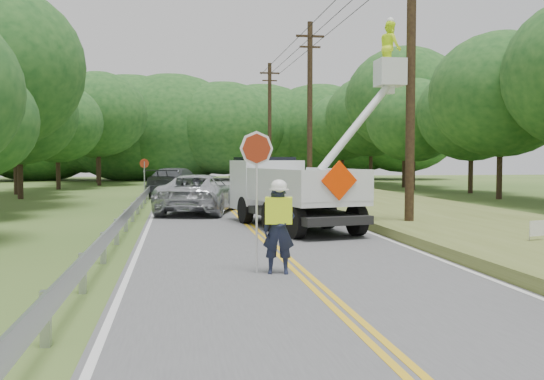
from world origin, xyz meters
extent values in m
plane|color=#355820|center=(0.00, 0.00, 0.00)|extent=(140.00, 140.00, 0.00)
cube|color=#525254|center=(0.00, 14.00, 0.01)|extent=(7.20, 96.00, 0.02)
cube|color=gold|center=(-0.10, 14.00, 0.02)|extent=(0.12, 96.00, 0.00)
cube|color=gold|center=(0.10, 14.00, 0.02)|extent=(0.12, 96.00, 0.00)
cube|color=silver|center=(-3.45, 14.00, 0.02)|extent=(0.12, 96.00, 0.00)
cube|color=silver|center=(3.45, 14.00, 0.02)|extent=(0.12, 96.00, 0.00)
cube|color=#A0A4A8|center=(-4.10, -2.00, 0.35)|extent=(0.12, 0.14, 0.70)
cube|color=#A0A4A8|center=(-4.10, 1.00, 0.35)|extent=(0.12, 0.14, 0.70)
cube|color=#A0A4A8|center=(-4.10, 4.00, 0.35)|extent=(0.12, 0.14, 0.70)
cube|color=#A0A4A8|center=(-4.10, 7.00, 0.35)|extent=(0.12, 0.14, 0.70)
cube|color=#A0A4A8|center=(-4.10, 10.00, 0.35)|extent=(0.12, 0.14, 0.70)
cube|color=#A0A4A8|center=(-4.10, 13.00, 0.35)|extent=(0.12, 0.14, 0.70)
cube|color=#A0A4A8|center=(-4.10, 16.00, 0.35)|extent=(0.12, 0.14, 0.70)
cube|color=#A0A4A8|center=(-4.10, 19.00, 0.35)|extent=(0.12, 0.14, 0.70)
cube|color=#A0A4A8|center=(-4.10, 22.00, 0.35)|extent=(0.12, 0.14, 0.70)
cube|color=#A0A4A8|center=(-4.10, 25.00, 0.35)|extent=(0.12, 0.14, 0.70)
cube|color=#A0A4A8|center=(-4.10, 28.00, 0.35)|extent=(0.12, 0.14, 0.70)
cube|color=#A0A4A8|center=(-4.10, 31.00, 0.35)|extent=(0.12, 0.14, 0.70)
cube|color=#A0A4A8|center=(-4.10, 34.00, 0.35)|extent=(0.12, 0.14, 0.70)
cube|color=#A0A4A8|center=(-4.10, 37.00, 0.35)|extent=(0.12, 0.14, 0.70)
cube|color=#A0A4A8|center=(-4.00, 15.00, 0.60)|extent=(0.05, 48.00, 0.34)
cylinder|color=black|center=(5.00, 9.00, 5.00)|extent=(0.30, 0.30, 10.00)
cylinder|color=black|center=(5.00, 24.00, 5.00)|extent=(0.30, 0.30, 10.00)
cube|color=black|center=(5.00, 24.00, 9.20)|extent=(1.60, 0.12, 0.12)
cube|color=black|center=(5.00, 24.00, 8.60)|extent=(1.20, 0.10, 0.10)
cylinder|color=black|center=(5.00, 39.00, 5.00)|extent=(0.30, 0.30, 10.00)
cube|color=black|center=(5.00, 39.00, 9.20)|extent=(1.60, 0.12, 0.12)
cube|color=black|center=(5.00, 39.00, 8.60)|extent=(1.20, 0.10, 0.10)
cylinder|color=black|center=(4.30, 17.50, 9.10)|extent=(0.03, 43.00, 0.03)
cylinder|color=black|center=(5.00, 17.50, 9.10)|extent=(0.03, 43.00, 0.03)
cylinder|color=black|center=(5.70, 17.50, 9.10)|extent=(0.03, 43.00, 0.03)
cube|color=#596529|center=(7.10, 14.00, 0.15)|extent=(7.00, 96.00, 0.30)
cylinder|color=#332319|center=(-11.32, 26.70, 1.42)|extent=(0.32, 0.32, 2.84)
ellipsoid|color=#18441B|center=(-11.32, 26.70, 4.89)|extent=(6.62, 6.62, 5.83)
cylinder|color=#332319|center=(-12.70, 31.42, 1.45)|extent=(0.32, 0.32, 2.89)
ellipsoid|color=#18441B|center=(-12.70, 31.42, 4.98)|extent=(6.75, 6.75, 5.94)
cylinder|color=#332319|center=(-11.24, 37.55, 1.44)|extent=(0.32, 0.32, 2.88)
ellipsoid|color=#18441B|center=(-11.24, 37.55, 4.96)|extent=(6.73, 6.73, 5.92)
cylinder|color=#332319|center=(-9.03, 43.74, 1.76)|extent=(0.32, 0.32, 3.53)
ellipsoid|color=#18441B|center=(-9.03, 43.74, 6.07)|extent=(8.23, 8.23, 7.24)
cylinder|color=#332319|center=(-9.91, 49.98, 1.69)|extent=(0.32, 0.32, 3.38)
ellipsoid|color=#18441B|center=(-9.91, 49.98, 5.82)|extent=(7.88, 7.88, 6.94)
cylinder|color=#332319|center=(15.68, 22.33, 1.72)|extent=(0.32, 0.32, 3.45)
ellipsoid|color=#18441B|center=(15.68, 22.33, 5.94)|extent=(8.05, 8.05, 7.08)
cylinder|color=#332319|center=(16.86, 28.05, 1.54)|extent=(0.32, 0.32, 3.08)
ellipsoid|color=#18441B|center=(16.86, 28.05, 5.31)|extent=(7.20, 7.20, 6.33)
cylinder|color=#332319|center=(14.74, 32.78, 1.49)|extent=(0.32, 0.32, 2.98)
ellipsoid|color=#18441B|center=(14.74, 32.78, 5.13)|extent=(6.95, 6.95, 6.11)
cylinder|color=#332319|center=(15.52, 36.56, 2.04)|extent=(0.32, 0.32, 4.07)
ellipsoid|color=#18441B|center=(15.52, 36.56, 7.01)|extent=(9.50, 9.50, 8.36)
cylinder|color=#332319|center=(15.05, 43.60, 1.79)|extent=(0.32, 0.32, 3.58)
ellipsoid|color=#18441B|center=(15.05, 43.60, 6.17)|extent=(8.36, 8.36, 7.35)
cylinder|color=#332319|center=(13.35, 47.07, 1.55)|extent=(0.32, 0.32, 3.11)
ellipsoid|color=#18441B|center=(13.35, 47.07, 5.35)|extent=(7.25, 7.25, 6.38)
ellipsoid|color=#18441B|center=(-17.04, 57.94, 5.50)|extent=(15.34, 11.50, 11.50)
ellipsoid|color=#18441B|center=(-12.14, 57.28, 5.50)|extent=(12.63, 9.47, 9.47)
ellipsoid|color=#18441B|center=(-7.32, 56.41, 5.50)|extent=(15.17, 11.38, 11.38)
ellipsoid|color=#18441B|center=(-2.99, 56.15, 5.50)|extent=(15.56, 11.67, 11.67)
ellipsoid|color=#18441B|center=(2.46, 54.40, 5.50)|extent=(13.05, 9.79, 9.79)
ellipsoid|color=#18441B|center=(7.06, 57.79, 5.50)|extent=(13.70, 10.28, 10.28)
ellipsoid|color=#18441B|center=(13.51, 56.98, 5.50)|extent=(13.77, 10.33, 10.33)
ellipsoid|color=#18441B|center=(17.44, 56.09, 5.50)|extent=(12.69, 9.52, 9.52)
ellipsoid|color=#18441B|center=(22.13, 54.07, 5.50)|extent=(12.60, 9.45, 9.45)
imported|color=#191E33|center=(-0.46, 2.16, 0.90)|extent=(0.71, 0.54, 1.75)
cube|color=#CEF21E|center=(-0.46, 2.16, 1.29)|extent=(0.59, 0.43, 0.53)
ellipsoid|color=white|center=(-0.46, 2.16, 1.78)|extent=(0.33, 0.33, 0.26)
cylinder|color=#B7B7B7|center=(-0.90, 2.30, 1.25)|extent=(0.04, 0.04, 2.45)
cylinder|color=maroon|center=(-0.90, 2.30, 2.53)|extent=(0.69, 0.16, 0.70)
cylinder|color=black|center=(0.90, 7.27, 0.50)|extent=(0.50, 1.00, 0.95)
cylinder|color=black|center=(2.84, 7.70, 0.50)|extent=(0.50, 1.00, 0.95)
cylinder|color=black|center=(0.47, 9.21, 0.50)|extent=(0.50, 1.00, 0.95)
cylinder|color=black|center=(2.41, 9.65, 0.50)|extent=(0.50, 1.00, 0.95)
cylinder|color=black|center=(-0.07, 11.64, 0.50)|extent=(0.50, 1.00, 0.95)
cylinder|color=black|center=(1.87, 12.07, 0.50)|extent=(0.50, 1.00, 0.95)
cube|color=black|center=(1.37, 9.72, 0.57)|extent=(3.42, 6.67, 0.25)
cube|color=#B8BABD|center=(1.52, 9.04, 1.06)|extent=(3.23, 4.96, 0.22)
cube|color=#B8BABD|center=(0.43, 8.80, 1.56)|extent=(1.05, 4.48, 0.90)
cube|color=#B8BABD|center=(2.62, 9.28, 1.56)|extent=(1.05, 4.48, 0.90)
cube|color=#B8BABD|center=(2.02, 6.83, 1.56)|extent=(2.25, 0.56, 0.90)
cube|color=#B8BABD|center=(0.79, 12.34, 1.36)|extent=(2.60, 2.33, 1.79)
cube|color=black|center=(0.75, 12.54, 2.01)|extent=(2.22, 1.69, 0.75)
cube|color=#B8BABD|center=(1.76, 7.97, 1.56)|extent=(1.07, 1.07, 0.80)
cube|color=#B8BABD|center=(4.30, 9.00, 5.07)|extent=(0.85, 0.85, 0.85)
imported|color=#CEF21E|center=(4.30, 9.00, 5.87)|extent=(0.62, 0.80, 1.65)
cube|color=#FF3700|center=(2.03, 6.76, 1.71)|extent=(1.11, 0.28, 1.13)
imported|color=silver|center=(-1.53, 16.12, 0.84)|extent=(4.10, 6.38, 1.64)
imported|color=#3F4347|center=(-2.49, 27.88, 0.89)|extent=(4.12, 6.43, 1.73)
cylinder|color=#A0A4A8|center=(-4.12, 21.91, 1.09)|extent=(0.06, 0.06, 2.17)
cylinder|color=maroon|center=(-4.12, 21.91, 2.07)|extent=(0.48, 0.18, 0.49)
cube|color=white|center=(6.37, 4.00, 0.60)|extent=(0.53, 0.18, 0.38)
cylinder|color=#A0A4A8|center=(6.15, 4.00, 0.27)|extent=(0.02, 0.02, 0.55)
camera|label=1|loc=(-2.48, -9.76, 2.34)|focal=40.10mm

